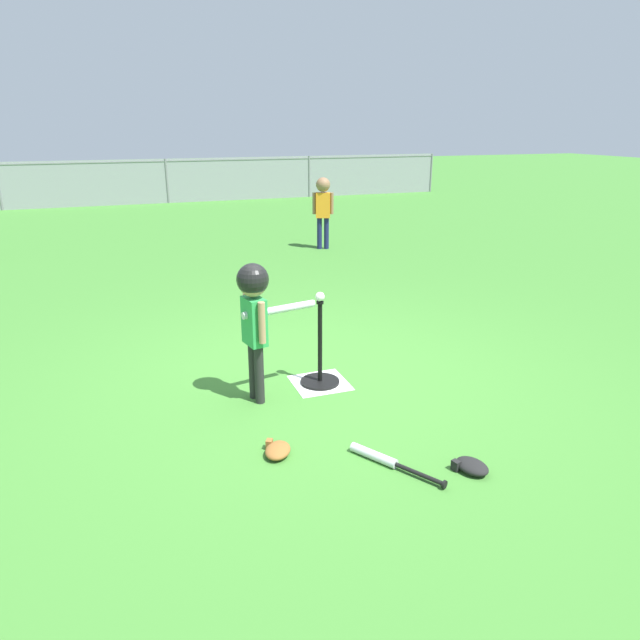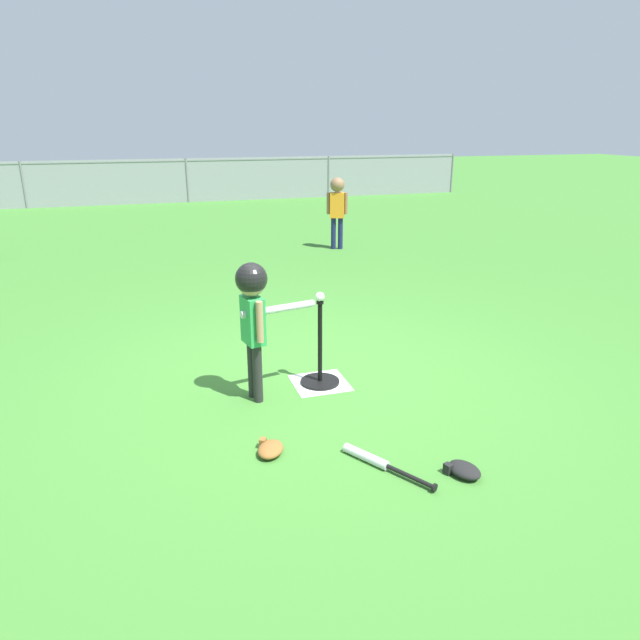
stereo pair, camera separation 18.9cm
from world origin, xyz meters
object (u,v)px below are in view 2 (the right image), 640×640
batting_tee (320,370)px  spare_bat_silver (375,460)px  glove_near_bats (270,449)px  glove_by_plate (464,470)px  fielder_deep_center (337,203)px  baseball_on_tee (320,297)px  batter_child (254,304)px

batting_tee → spare_bat_silver: batting_tee is taller
batting_tee → glove_near_bats: batting_tee is taller
glove_by_plate → glove_near_bats: (-1.07, 0.58, 0.00)m
glove_by_plate → spare_bat_silver: bearing=150.9°
fielder_deep_center → spare_bat_silver: (-1.90, -6.27, -0.73)m
batting_tee → glove_near_bats: bearing=-124.1°
batting_tee → glove_by_plate: (0.44, -1.50, -0.08)m
spare_bat_silver → fielder_deep_center: bearing=73.1°
baseball_on_tee → fielder_deep_center: fielder_deep_center is taller
baseball_on_tee → glove_near_bats: 1.32m
batting_tee → baseball_on_tee: size_ratio=9.53×
baseball_on_tee → spare_bat_silver: baseball_on_tee is taller
batting_tee → fielder_deep_center: bearing=69.6°
spare_bat_silver → glove_by_plate: bearing=-29.1°
baseball_on_tee → fielder_deep_center: bearing=69.6°
glove_by_plate → fielder_deep_center: bearing=77.7°
batter_child → fielder_deep_center: size_ratio=0.91×
baseball_on_tee → spare_bat_silver: bearing=-91.3°
fielder_deep_center → glove_near_bats: size_ratio=4.40×
batting_tee → batter_child: 0.86m
batting_tee → fielder_deep_center: size_ratio=0.59×
batting_tee → glove_by_plate: 1.57m
batting_tee → glove_near_bats: 1.12m
fielder_deep_center → glove_near_bats: (-2.50, -5.95, -0.73)m
baseball_on_tee → spare_bat_silver: size_ratio=0.12×
baseball_on_tee → fielder_deep_center: size_ratio=0.06×
baseball_on_tee → batter_child: bearing=-168.3°
batter_child → glove_by_plate: batter_child is taller
spare_bat_silver → glove_by_plate: 0.54m
fielder_deep_center → glove_by_plate: fielder_deep_center is taller
batter_child → spare_bat_silver: 1.44m
batter_child → spare_bat_silver: size_ratio=1.79×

